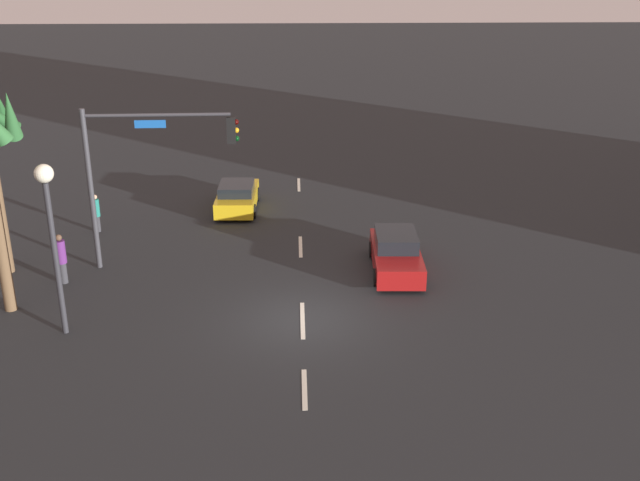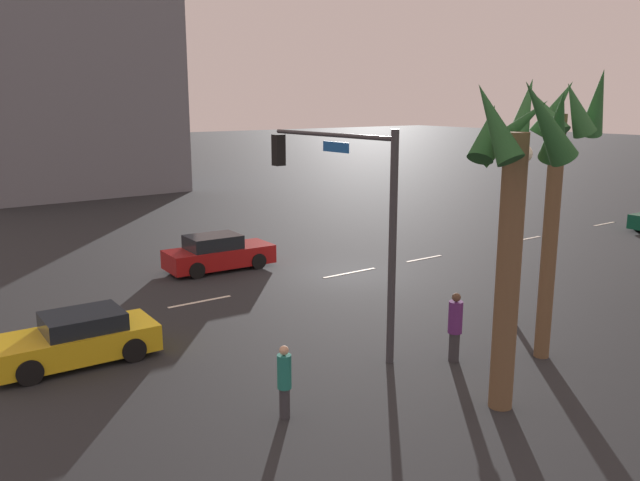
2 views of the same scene
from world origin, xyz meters
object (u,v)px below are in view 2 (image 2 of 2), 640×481
object	(u,v)px
streetlamp	(520,197)
palm_tree_0	(557,148)
traffic_signal	(345,197)
car_0	(76,339)
building_1	(55,74)
pedestrian_0	(455,325)
palm_tree_2	(515,187)
car_2	(218,253)
pedestrian_1	(284,380)

from	to	relation	value
streetlamp	palm_tree_0	xyz separation A→B (m)	(1.63, 2.24, 1.67)
traffic_signal	palm_tree_0	xyz separation A→B (m)	(-3.62, 3.95, 1.42)
car_0	building_1	xyz separation A→B (m)	(-8.48, -34.16, 7.90)
palm_tree_0	building_1	size ratio (longest dim) A/B	0.44
pedestrian_0	palm_tree_2	distance (m)	4.80
car_2	pedestrian_1	world-z (taller)	pedestrian_1
traffic_signal	pedestrian_1	bearing A→B (deg)	36.97
streetlamp	palm_tree_0	size ratio (longest dim) A/B	0.72
car_0	car_2	size ratio (longest dim) A/B	0.95
car_2	pedestrian_0	world-z (taller)	pedestrian_0
car_2	pedestrian_0	distance (m)	12.13
car_2	pedestrian_1	distance (m)	13.00
car_0	streetlamp	world-z (taller)	streetlamp
car_0	pedestrian_1	size ratio (longest dim) A/B	2.52
palm_tree_0	building_1	world-z (taller)	building_1
car_2	building_1	bearing A→B (deg)	-92.38
car_0	pedestrian_0	world-z (taller)	pedestrian_0
palm_tree_0	palm_tree_2	world-z (taller)	palm_tree_0
streetlamp	building_1	xyz separation A→B (m)	(3.37, -38.73, 4.64)
pedestrian_0	building_1	distance (m)	40.56
traffic_signal	palm_tree_2	bearing A→B (deg)	93.90
car_0	palm_tree_0	size ratio (longest dim) A/B	0.55
car_2	palm_tree_0	xyz separation A→B (m)	(-2.89, 13.22, 4.89)
pedestrian_1	building_1	size ratio (longest dim) A/B	0.10
palm_tree_0	palm_tree_2	size ratio (longest dim) A/B	1.05
building_1	pedestrian_1	bearing A→B (deg)	79.84
car_0	traffic_signal	world-z (taller)	traffic_signal
traffic_signal	palm_tree_2	size ratio (longest dim) A/B	0.84
car_2	streetlamp	xyz separation A→B (m)	(-4.53, 10.98, 3.22)
palm_tree_2	streetlamp	bearing A→B (deg)	-143.82
car_0	streetlamp	size ratio (longest dim) A/B	0.76
palm_tree_0	building_1	bearing A→B (deg)	-87.57
traffic_signal	pedestrian_1	xyz separation A→B (m)	(3.85, 2.90, -3.26)
building_1	traffic_signal	bearing A→B (deg)	85.10
car_2	palm_tree_0	distance (m)	14.39
pedestrian_1	palm_tree_0	bearing A→B (deg)	171.95
car_0	palm_tree_2	size ratio (longest dim) A/B	0.57
palm_tree_2	car_0	bearing A→B (deg)	-49.48
car_0	pedestrian_0	distance (m)	9.87
car_0	car_2	distance (m)	9.74
car_0	pedestrian_0	xyz separation A→B (m)	(-8.05, 5.69, 0.36)
car_2	palm_tree_0	world-z (taller)	palm_tree_0
car_2	palm_tree_2	bearing A→B (deg)	88.56
car_2	streetlamp	world-z (taller)	streetlamp
palm_tree_0	palm_tree_2	bearing A→B (deg)	22.28
pedestrian_1	palm_tree_0	distance (m)	8.87
pedestrian_0	palm_tree_2	bearing A→B (deg)	66.04
streetlamp	palm_tree_2	world-z (taller)	palm_tree_2
traffic_signal	palm_tree_2	world-z (taller)	palm_tree_2
traffic_signal	streetlamp	distance (m)	5.53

